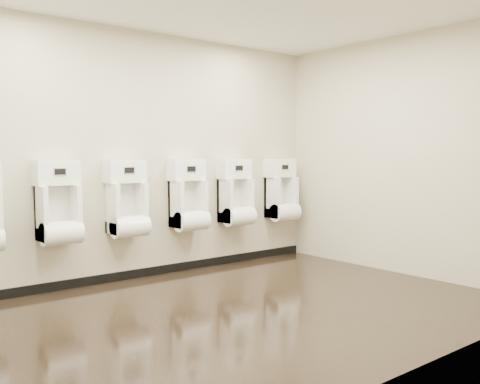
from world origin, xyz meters
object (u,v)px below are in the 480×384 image
object	(u,v)px
urinal_2	(127,204)
urinal_1	(59,209)
urinal_4	(236,197)
urinal_3	(189,201)
urinal_5	(282,194)

from	to	relation	value
urinal_2	urinal_1	bearing A→B (deg)	180.00
urinal_1	urinal_4	distance (m)	2.28
urinal_3	urinal_1	bearing A→B (deg)	180.00
urinal_3	urinal_5	distance (m)	1.52
urinal_2	urinal_3	distance (m)	0.80
urinal_2	urinal_5	size ratio (longest dim) A/B	1.00
urinal_4	urinal_5	bearing A→B (deg)	0.00
urinal_3	urinal_4	bearing A→B (deg)	0.00
urinal_4	urinal_3	bearing A→B (deg)	180.00
urinal_2	urinal_3	xyz separation A→B (m)	(0.80, 0.00, 0.00)
urinal_2	urinal_4	bearing A→B (deg)	0.00
urinal_2	urinal_4	world-z (taller)	same
urinal_1	urinal_4	size ratio (longest dim) A/B	1.00
urinal_2	urinal_4	xyz separation A→B (m)	(1.53, 0.00, 0.00)
urinal_4	urinal_5	distance (m)	0.80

